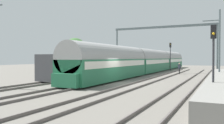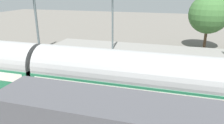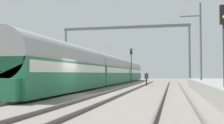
{
  "view_description": "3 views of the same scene",
  "coord_description": "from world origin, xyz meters",
  "px_view_note": "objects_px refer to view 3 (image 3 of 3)",
  "views": [
    {
      "loc": [
        9.15,
        -20.98,
        2.51
      ],
      "look_at": [
        -2.13,
        2.66,
        2.04
      ],
      "focal_mm": 37.3,
      "sensor_mm": 36.0,
      "label": 1
    },
    {
      "loc": [
        -14.41,
        1.58,
        7.58
      ],
      "look_at": [
        1.91,
        6.26,
        1.72
      ],
      "focal_mm": 33.86,
      "sensor_mm": 36.0,
      "label": 2
    },
    {
      "loc": [
        6.24,
        -17.54,
        1.51
      ],
      "look_at": [
        -1.07,
        15.05,
        2.91
      ],
      "focal_mm": 43.19,
      "sensor_mm": 36.0,
      "label": 3
    }
  ],
  "objects_px": {
    "railway_signal_near": "(224,41)",
    "person_crossing": "(146,77)",
    "passenger_train": "(110,70)",
    "railway_signal_far": "(131,61)",
    "catenary_gantry": "(124,40)",
    "freight_car": "(20,74)"
  },
  "relations": [
    {
      "from": "railway_signal_near",
      "to": "person_crossing",
      "type": "bearing_deg",
      "value": 105.19
    },
    {
      "from": "railway_signal_near",
      "to": "passenger_train",
      "type": "bearing_deg",
      "value": 115.03
    },
    {
      "from": "passenger_train",
      "to": "railway_signal_far",
      "type": "distance_m",
      "value": 7.27
    },
    {
      "from": "passenger_train",
      "to": "railway_signal_near",
      "type": "distance_m",
      "value": 25.37
    },
    {
      "from": "passenger_train",
      "to": "railway_signal_far",
      "type": "xyz_separation_m",
      "value": [
        1.92,
        6.85,
        1.51
      ]
    },
    {
      "from": "railway_signal_near",
      "to": "catenary_gantry",
      "type": "height_order",
      "value": "catenary_gantry"
    },
    {
      "from": "railway_signal_far",
      "to": "freight_car",
      "type": "bearing_deg",
      "value": -105.46
    },
    {
      "from": "person_crossing",
      "to": "railway_signal_near",
      "type": "height_order",
      "value": "railway_signal_near"
    },
    {
      "from": "freight_car",
      "to": "railway_signal_far",
      "type": "distance_m",
      "value": 23.28
    },
    {
      "from": "person_crossing",
      "to": "railway_signal_near",
      "type": "relative_size",
      "value": 0.37
    },
    {
      "from": "freight_car",
      "to": "railway_signal_near",
      "type": "xyz_separation_m",
      "value": [
        14.99,
        -7.46,
        1.54
      ]
    },
    {
      "from": "person_crossing",
      "to": "railway_signal_far",
      "type": "height_order",
      "value": "railway_signal_far"
    },
    {
      "from": "railway_signal_near",
      "to": "catenary_gantry",
      "type": "xyz_separation_m",
      "value": [
        -8.59,
        22.28,
        2.94
      ]
    },
    {
      "from": "freight_car",
      "to": "person_crossing",
      "type": "height_order",
      "value": "freight_car"
    },
    {
      "from": "railway_signal_near",
      "to": "catenary_gantry",
      "type": "bearing_deg",
      "value": 111.09
    },
    {
      "from": "freight_car",
      "to": "catenary_gantry",
      "type": "distance_m",
      "value": 16.75
    },
    {
      "from": "railway_signal_near",
      "to": "railway_signal_far",
      "type": "distance_m",
      "value": 31.09
    },
    {
      "from": "freight_car",
      "to": "catenary_gantry",
      "type": "height_order",
      "value": "catenary_gantry"
    },
    {
      "from": "passenger_train",
      "to": "freight_car",
      "type": "xyz_separation_m",
      "value": [
        -4.26,
        -15.5,
        -0.5
      ]
    },
    {
      "from": "freight_car",
      "to": "person_crossing",
      "type": "xyz_separation_m",
      "value": [
        9.51,
        12.71,
        -0.44
      ]
    },
    {
      "from": "person_crossing",
      "to": "catenary_gantry",
      "type": "relative_size",
      "value": 0.1
    },
    {
      "from": "person_crossing",
      "to": "railway_signal_near",
      "type": "bearing_deg",
      "value": 135.75
    }
  ]
}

